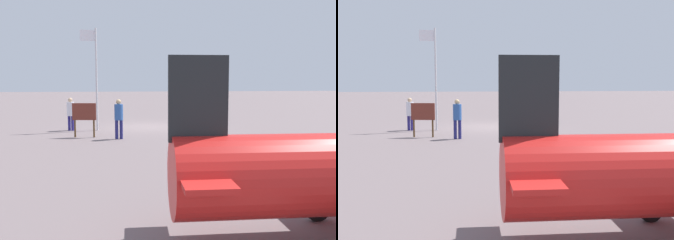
% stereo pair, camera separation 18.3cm
% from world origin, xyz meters
% --- Properties ---
extents(ground_plane, '(120.00, 120.00, 0.00)m').
position_xyz_m(ground_plane, '(0.00, 0.00, 0.00)').
color(ground_plane, '#6E5F60').
extents(luggage_cart, '(2.16, 1.44, 0.55)m').
position_xyz_m(luggage_cart, '(-2.88, -1.59, 0.41)').
color(luggage_cart, '#1753B1').
rests_on(luggage_cart, ground).
extents(suitcase_navy, '(0.64, 0.32, 0.38)m').
position_xyz_m(suitcase_navy, '(-3.12, -1.45, 0.74)').
color(suitcase_navy, black).
rests_on(suitcase_navy, luggage_cart).
extents(suitcase_tan, '(0.51, 0.40, 0.36)m').
position_xyz_m(suitcase_tan, '(-3.56, -1.25, 0.73)').
color(suitcase_tan, black).
rests_on(suitcase_tan, luggage_cart).
extents(suitcase_maroon, '(0.55, 0.47, 0.25)m').
position_xyz_m(suitcase_maroon, '(-2.94, -1.70, 0.67)').
color(suitcase_maroon, maroon).
rests_on(suitcase_maroon, luggage_cart).
extents(suitcase_olive, '(0.55, 0.42, 0.34)m').
position_xyz_m(suitcase_olive, '(-1.69, -1.10, 0.17)').
color(suitcase_olive, navy).
rests_on(suitcase_olive, ground).
extents(worker_lead, '(0.43, 0.43, 1.73)m').
position_xyz_m(worker_lead, '(1.66, 4.11, 1.03)').
color(worker_lead, navy).
rests_on(worker_lead, ground).
extents(worker_trailing, '(0.51, 0.51, 1.66)m').
position_xyz_m(worker_trailing, '(4.11, 1.07, 0.98)').
color(worker_trailing, navy).
rests_on(worker_trailing, ground).
extents(flagpole, '(0.82, 0.13, 5.13)m').
position_xyz_m(flagpole, '(2.86, 1.17, 2.97)').
color(flagpole, silver).
rests_on(flagpole, ground).
extents(signboard, '(1.06, 0.20, 1.54)m').
position_xyz_m(signboard, '(3.20, 3.44, 1.03)').
color(signboard, '#4C3319').
rests_on(signboard, ground).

